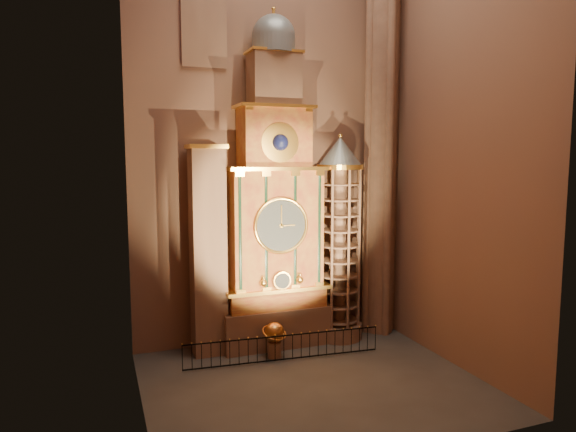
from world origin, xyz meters
name	(u,v)px	position (x,y,z in m)	size (l,w,h in m)	color
floor	(313,383)	(0.00, 0.00, 0.00)	(14.00, 14.00, 0.00)	#383330
wall_back	(268,130)	(0.00, 6.00, 11.00)	(22.00, 22.00, 0.00)	#876048
wall_left	(134,118)	(-7.00, 0.00, 11.00)	(22.00, 22.00, 0.00)	#876048
wall_right	(457,126)	(7.00, 0.00, 11.00)	(22.00, 22.00, 0.00)	#876048
astronomical_clock	(274,216)	(0.00, 4.96, 6.68)	(5.60, 2.41, 16.70)	#8C634C
portrait_tower	(208,250)	(-3.40, 4.98, 5.15)	(1.80, 1.60, 10.20)	#8C634C
stair_turret	(339,240)	(3.50, 4.70, 5.27)	(2.50, 2.50, 10.80)	#8C634C
gothic_pier	(382,131)	(6.10, 5.00, 11.00)	(2.04, 2.04, 22.00)	#8C634C
stained_glass_window	(204,12)	(-3.20, 5.92, 16.50)	(2.20, 0.14, 5.20)	navy
celestial_globe	(274,337)	(-0.61, 3.26, 1.04)	(1.51, 1.47, 1.73)	#8C634C
iron_railing	(284,348)	(-0.35, 2.64, 0.66)	(9.39, 0.85, 1.22)	black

